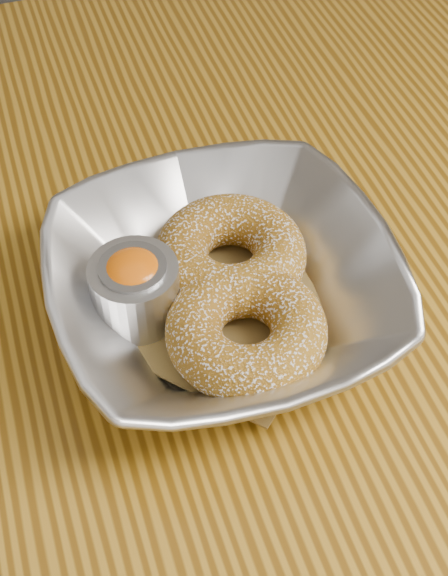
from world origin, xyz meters
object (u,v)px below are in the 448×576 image
object	(u,v)px
serving_bowl	(224,289)
donut_front	(246,331)
donut_back	(231,254)
table	(245,311)
ramekin	(135,288)

from	to	relation	value
serving_bowl	donut_front	distance (m)	0.04
donut_back	donut_front	xyz separation A→B (m)	(-0.01, -0.07, -0.00)
table	donut_front	distance (m)	0.17
donut_front	donut_back	bearing A→B (deg)	80.06
serving_bowl	donut_back	world-z (taller)	serving_bowl
donut_back	ramekin	world-z (taller)	ramekin
ramekin	table	bearing A→B (deg)	29.59
serving_bowl	ramekin	size ratio (longest dim) A/B	3.90
table	serving_bowl	size ratio (longest dim) A/B	5.02
serving_bowl	table	bearing A→B (deg)	59.34
donut_back	donut_front	distance (m)	0.07
serving_bowl	ramekin	xyz separation A→B (m)	(-0.06, 0.01, 0.01)
donut_back	donut_front	size ratio (longest dim) A/B	1.01
donut_back	ramekin	distance (m)	0.08
table	serving_bowl	world-z (taller)	serving_bowl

